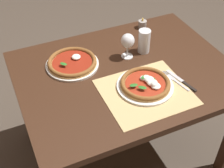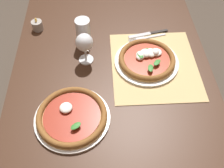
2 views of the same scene
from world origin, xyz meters
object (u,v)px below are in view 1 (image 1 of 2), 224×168
at_px(pizza_near, 146,84).
at_px(pint_glass, 144,42).
at_px(wine_glass, 128,42).
at_px(knife, 181,80).
at_px(pizza_far, 72,63).
at_px(votive_candle, 142,24).
at_px(fork, 175,81).

relative_size(pizza_near, pint_glass, 2.08).
height_order(wine_glass, knife, wine_glass).
relative_size(pizza_far, wine_glass, 1.96).
distance_m(pizza_near, votive_candle, 0.61).
height_order(pizza_near, pint_glass, pint_glass).
relative_size(pint_glass, votive_candle, 2.01).
bearing_deg(pizza_far, pint_glass, -5.60).
height_order(pizza_near, fork, pizza_near).
bearing_deg(votive_candle, fork, -100.29).
bearing_deg(wine_glass, pizza_near, -96.59).
bearing_deg(knife, pint_glass, 98.88).
bearing_deg(pint_glass, pizza_far, 174.40).
bearing_deg(pizza_near, pint_glass, 63.39).
bearing_deg(votive_candle, pizza_near, -116.70).
relative_size(pizza_near, knife, 1.41).
xyz_separation_m(knife, votive_candle, (0.07, 0.58, 0.02)).
distance_m(pint_glass, knife, 0.34).
bearing_deg(knife, votive_candle, 82.75).
distance_m(wine_glass, knife, 0.38).
bearing_deg(pint_glass, wine_glass, -175.37).
bearing_deg(fork, pint_glass, 93.98).
bearing_deg(pizza_far, votive_candle, 19.94).
height_order(pizza_far, wine_glass, wine_glass).
xyz_separation_m(fork, knife, (0.03, -0.01, 0.00)).
bearing_deg(votive_candle, pint_glass, -116.80).
bearing_deg(wine_glass, votive_candle, 46.97).
bearing_deg(pizza_near, wine_glass, 83.41).
xyz_separation_m(pizza_far, votive_candle, (0.57, 0.21, 0.00)).
distance_m(wine_glass, votive_candle, 0.36).
bearing_deg(pint_glass, fork, -86.02).
distance_m(pint_glass, votive_candle, 0.28).
distance_m(wine_glass, fork, 0.35).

